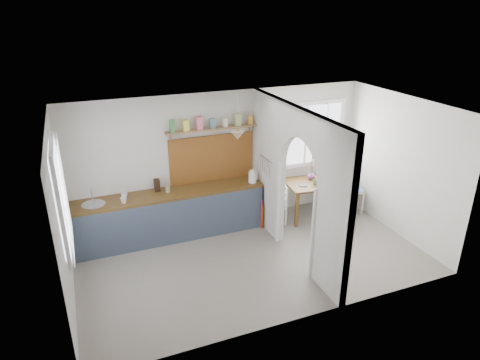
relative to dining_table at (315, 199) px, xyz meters
name	(u,v)px	position (x,y,z in m)	size (l,w,h in m)	color
floor	(254,259)	(-1.81, -1.07, -0.37)	(5.80, 3.20, 0.01)	slate
ceiling	(256,110)	(-1.81, -1.07, 2.23)	(5.80, 3.20, 0.01)	silver
walls	(255,190)	(-1.81, -1.07, 0.93)	(5.81, 3.21, 2.60)	silver
partition	(293,174)	(-1.11, -1.01, 1.08)	(0.12, 3.20, 2.60)	silver
kitchen_window	(59,199)	(-4.68, -1.07, 1.28)	(0.10, 1.16, 1.50)	white
nook_window	(306,135)	(-0.01, 0.49, 1.23)	(1.76, 0.10, 1.30)	white
counter	(170,214)	(-2.94, 0.26, 0.08)	(3.50, 0.60, 0.90)	brown
sink	(94,205)	(-4.24, 0.23, 0.52)	(0.40, 0.40, 0.02)	silver
backsplash	(212,158)	(-2.01, 0.51, 0.98)	(1.65, 0.03, 0.90)	brown
shelf	(213,126)	(-2.01, 0.42, 1.63)	(1.75, 0.20, 0.21)	olive
pendant_lamp	(237,135)	(-1.66, 0.08, 1.51)	(0.26, 0.26, 0.16)	#EDE3C7
utensil_rail	(266,159)	(-1.20, -0.17, 1.08)	(0.02, 0.02, 0.50)	silver
dining_table	(315,199)	(0.00, 0.00, 0.00)	(1.20, 0.80, 0.75)	brown
chair_left	(277,204)	(-0.85, 0.02, 0.03)	(0.37, 0.37, 0.81)	white
chair_right	(351,188)	(0.82, -0.06, 0.13)	(0.46, 0.46, 1.01)	white
kettle	(252,176)	(-1.34, 0.12, 0.65)	(0.21, 0.17, 0.25)	white
mug_a	(124,200)	(-3.75, 0.09, 0.58)	(0.11, 0.11, 0.11)	silver
mug_b	(124,195)	(-3.70, 0.34, 0.57)	(0.11, 0.11, 0.09)	silver
knife_block	(157,185)	(-3.11, 0.41, 0.63)	(0.10, 0.14, 0.21)	black
jar	(168,189)	(-2.94, 0.27, 0.59)	(0.09, 0.09, 0.14)	#928C61
towel_magenta	(261,215)	(-1.23, -0.08, -0.10)	(0.02, 0.03, 0.61)	#AA2F5D
towel_orange	(262,217)	(-1.23, -0.12, -0.12)	(0.02, 0.03, 0.49)	#C1430F
bowl	(331,181)	(0.26, -0.15, 0.42)	(0.33, 0.33, 0.08)	silver
table_cup	(315,182)	(-0.09, -0.11, 0.42)	(0.10, 0.10, 0.09)	#558853
plate	(303,185)	(-0.33, -0.07, 0.38)	(0.18, 0.18, 0.02)	#383635
vase	(311,175)	(-0.02, 0.15, 0.46)	(0.16, 0.16, 0.17)	#6A3971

